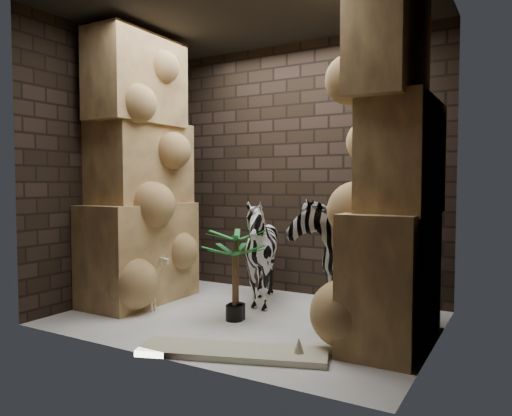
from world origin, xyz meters
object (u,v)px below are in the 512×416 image
Objects in this scene: palm_front at (237,274)px; palm_back at (234,282)px; zebra_left at (261,258)px; zebra_right at (336,246)px; surfboard at (233,352)px; giraffe_toy at (146,282)px.

palm_back is at bearing -80.09° from palm_front.
zebra_left is 0.55m from palm_front.
surfboard is (-0.32, -1.42, -0.68)m from zebra_right.
palm_back is at bearing -67.24° from zebra_left.
zebra_right is at bearing 10.36° from giraffe_toy.
palm_back reaches higher than giraffe_toy.
palm_front is at bearing -67.86° from zebra_left.
surfboard is at bearing -50.47° from zebra_left.
zebra_left reaches higher than palm_front.
zebra_left reaches higher than surfboard.
palm_back is 0.99m from surfboard.
giraffe_toy is 1.01m from palm_front.
giraffe_toy is at bearing -170.76° from palm_back.
giraffe_toy is 0.42× the size of surfboard.
zebra_left is 0.62m from palm_back.
zebra_right is 0.87m from zebra_left.
surfboard is at bearing -59.71° from palm_front.
palm_front is (0.98, 0.22, 0.13)m from giraffe_toy.
palm_front is at bearing 100.96° from surfboard.
zebra_right reaches higher than zebra_left.
surfboard is at bearing -111.45° from zebra_right.
palm_front reaches higher than surfboard.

